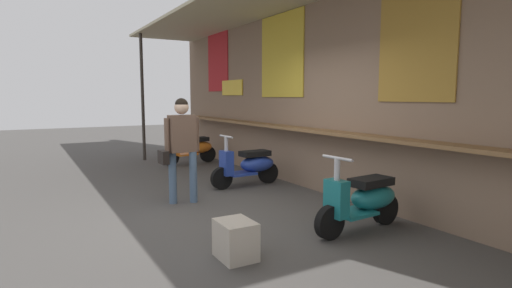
% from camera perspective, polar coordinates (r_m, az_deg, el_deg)
% --- Properties ---
extents(ground_plane, '(36.69, 36.69, 0.00)m').
position_cam_1_polar(ground_plane, '(5.82, -3.33, -9.79)').
color(ground_plane, '#474442').
extents(market_stall_facade, '(13.11, 2.06, 3.51)m').
position_cam_1_polar(market_stall_facade, '(6.66, 11.50, 8.81)').
color(market_stall_facade, '#7F6651').
rests_on(market_stall_facade, ground_plane).
extents(scooter_orange, '(0.49, 1.40, 0.97)m').
position_cam_1_polar(scooter_orange, '(10.05, -8.99, -0.57)').
color(scooter_orange, orange).
rests_on(scooter_orange, ground_plane).
extents(scooter_blue, '(0.46, 1.40, 0.97)m').
position_cam_1_polar(scooter_blue, '(7.46, -0.93, -3.02)').
color(scooter_blue, '#233D9E').
rests_on(scooter_blue, ground_plane).
extents(scooter_teal, '(0.49, 1.40, 0.97)m').
position_cam_1_polar(scooter_teal, '(5.18, 15.11, -7.64)').
color(scooter_teal, '#197075').
rests_on(scooter_teal, ground_plane).
extents(shopper_with_handbag, '(0.27, 0.64, 1.63)m').
position_cam_1_polar(shopper_with_handbag, '(6.28, -10.58, 0.54)').
color(shopper_with_handbag, slate).
rests_on(shopper_with_handbag, ground_plane).
extents(merchandise_crate, '(0.43, 0.35, 0.39)m').
position_cam_1_polar(merchandise_crate, '(4.22, -2.92, -13.44)').
color(merchandise_crate, '#B2A899').
rests_on(merchandise_crate, ground_plane).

